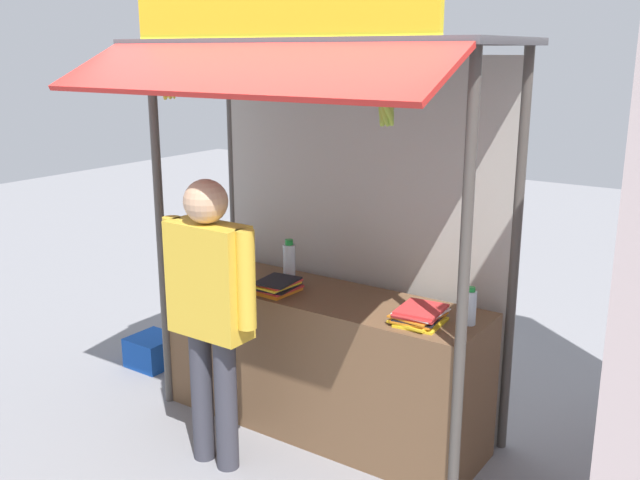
{
  "coord_description": "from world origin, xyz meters",
  "views": [
    {
      "loc": [
        2.43,
        -3.55,
        2.42
      ],
      "look_at": [
        0.0,
        0.0,
        1.28
      ],
      "focal_mm": 40.23,
      "sensor_mm": 36.0,
      "label": 1
    }
  ],
  "objects_px": {
    "magazine_stack_front_right": "(277,286)",
    "plastic_crate": "(153,351)",
    "water_bottle_far_right": "(289,262)",
    "vendor_person": "(210,299)",
    "water_bottle_back_left": "(471,307)",
    "banana_bunch_inner_left": "(387,111)",
    "banana_bunch_rightmost": "(168,88)",
    "water_bottle_back_right": "(207,247)",
    "magazine_stack_left": "(420,315)"
  },
  "relations": [
    {
      "from": "magazine_stack_front_right",
      "to": "magazine_stack_left",
      "type": "bearing_deg",
      "value": 1.73
    },
    {
      "from": "plastic_crate",
      "to": "magazine_stack_left",
      "type": "bearing_deg",
      "value": -3.46
    },
    {
      "from": "banana_bunch_rightmost",
      "to": "vendor_person",
      "type": "distance_m",
      "value": 1.32
    },
    {
      "from": "water_bottle_back_left",
      "to": "vendor_person",
      "type": "height_order",
      "value": "vendor_person"
    },
    {
      "from": "water_bottle_back_right",
      "to": "banana_bunch_rightmost",
      "type": "height_order",
      "value": "banana_bunch_rightmost"
    },
    {
      "from": "magazine_stack_left",
      "to": "banana_bunch_rightmost",
      "type": "height_order",
      "value": "banana_bunch_rightmost"
    },
    {
      "from": "water_bottle_back_left",
      "to": "banana_bunch_inner_left",
      "type": "distance_m",
      "value": 1.23
    },
    {
      "from": "water_bottle_back_right",
      "to": "banana_bunch_rightmost",
      "type": "bearing_deg",
      "value": -68.53
    },
    {
      "from": "water_bottle_back_left",
      "to": "magazine_stack_front_right",
      "type": "bearing_deg",
      "value": -172.2
    },
    {
      "from": "water_bottle_back_left",
      "to": "water_bottle_far_right",
      "type": "bearing_deg",
      "value": 178.27
    },
    {
      "from": "water_bottle_back_left",
      "to": "water_bottle_far_right",
      "type": "height_order",
      "value": "water_bottle_far_right"
    },
    {
      "from": "water_bottle_far_right",
      "to": "magazine_stack_front_right",
      "type": "xyz_separation_m",
      "value": [
        0.06,
        -0.21,
        -0.09
      ]
    },
    {
      "from": "water_bottle_far_right",
      "to": "vendor_person",
      "type": "xyz_separation_m",
      "value": [
        0.02,
        -0.79,
        -0.02
      ]
    },
    {
      "from": "magazine_stack_left",
      "to": "vendor_person",
      "type": "relative_size",
      "value": 0.18
    },
    {
      "from": "magazine_stack_front_right",
      "to": "banana_bunch_inner_left",
      "type": "relative_size",
      "value": 0.98
    },
    {
      "from": "vendor_person",
      "to": "water_bottle_back_left",
      "type": "bearing_deg",
      "value": -149.17
    },
    {
      "from": "magazine_stack_front_right",
      "to": "magazine_stack_left",
      "type": "height_order",
      "value": "magazine_stack_left"
    },
    {
      "from": "banana_bunch_rightmost",
      "to": "magazine_stack_front_right",
      "type": "bearing_deg",
      "value": 24.55
    },
    {
      "from": "magazine_stack_front_right",
      "to": "vendor_person",
      "type": "xyz_separation_m",
      "value": [
        -0.04,
        -0.58,
        0.08
      ]
    },
    {
      "from": "water_bottle_far_right",
      "to": "banana_bunch_inner_left",
      "type": "relative_size",
      "value": 0.96
    },
    {
      "from": "vendor_person",
      "to": "plastic_crate",
      "type": "bearing_deg",
      "value": -28.67
    },
    {
      "from": "water_bottle_back_right",
      "to": "banana_bunch_rightmost",
      "type": "xyz_separation_m",
      "value": [
        0.18,
        -0.47,
        1.14
      ]
    },
    {
      "from": "banana_bunch_rightmost",
      "to": "plastic_crate",
      "type": "height_order",
      "value": "banana_bunch_rightmost"
    },
    {
      "from": "water_bottle_far_right",
      "to": "water_bottle_back_left",
      "type": "bearing_deg",
      "value": -1.73
    },
    {
      "from": "magazine_stack_front_right",
      "to": "banana_bunch_rightmost",
      "type": "bearing_deg",
      "value": -155.45
    },
    {
      "from": "magazine_stack_left",
      "to": "banana_bunch_rightmost",
      "type": "distance_m",
      "value": 2.03
    },
    {
      "from": "water_bottle_back_right",
      "to": "magazine_stack_left",
      "type": "xyz_separation_m",
      "value": [
        1.78,
        -0.17,
        -0.08
      ]
    },
    {
      "from": "magazine_stack_left",
      "to": "vendor_person",
      "type": "xyz_separation_m",
      "value": [
        -1.03,
        -0.61,
        0.07
      ]
    },
    {
      "from": "magazine_stack_front_right",
      "to": "plastic_crate",
      "type": "xyz_separation_m",
      "value": [
        -1.4,
        0.17,
        -0.86
      ]
    },
    {
      "from": "water_bottle_back_right",
      "to": "plastic_crate",
      "type": "distance_m",
      "value": 1.12
    },
    {
      "from": "banana_bunch_inner_left",
      "to": "vendor_person",
      "type": "distance_m",
      "value": 1.48
    },
    {
      "from": "banana_bunch_rightmost",
      "to": "banana_bunch_inner_left",
      "type": "relative_size",
      "value": 0.76
    },
    {
      "from": "banana_bunch_rightmost",
      "to": "plastic_crate",
      "type": "xyz_separation_m",
      "value": [
        -0.8,
        0.45,
        -2.09
      ]
    },
    {
      "from": "water_bottle_back_left",
      "to": "plastic_crate",
      "type": "distance_m",
      "value": 2.79
    },
    {
      "from": "magazine_stack_left",
      "to": "water_bottle_back_right",
      "type": "bearing_deg",
      "value": 174.68
    },
    {
      "from": "magazine_stack_front_right",
      "to": "banana_bunch_rightmost",
      "type": "height_order",
      "value": "banana_bunch_rightmost"
    },
    {
      "from": "water_bottle_far_right",
      "to": "plastic_crate",
      "type": "distance_m",
      "value": 1.64
    },
    {
      "from": "water_bottle_back_left",
      "to": "water_bottle_back_right",
      "type": "distance_m",
      "value": 2.02
    },
    {
      "from": "water_bottle_back_left",
      "to": "magazine_stack_left",
      "type": "bearing_deg",
      "value": -150.36
    },
    {
      "from": "water_bottle_back_left",
      "to": "water_bottle_back_right",
      "type": "xyz_separation_m",
      "value": [
        -2.02,
        0.03,
        0.03
      ]
    },
    {
      "from": "water_bottle_back_left",
      "to": "magazine_stack_front_right",
      "type": "relative_size",
      "value": 0.75
    },
    {
      "from": "water_bottle_back_left",
      "to": "banana_bunch_inner_left",
      "type": "xyz_separation_m",
      "value": [
        -0.32,
        -0.44,
        1.1
      ]
    },
    {
      "from": "magazine_stack_front_right",
      "to": "banana_bunch_rightmost",
      "type": "xyz_separation_m",
      "value": [
        -0.6,
        -0.27,
        1.23
      ]
    },
    {
      "from": "water_bottle_back_left",
      "to": "magazine_stack_left",
      "type": "height_order",
      "value": "water_bottle_back_left"
    },
    {
      "from": "water_bottle_back_left",
      "to": "magazine_stack_front_right",
      "type": "distance_m",
      "value": 1.25
    },
    {
      "from": "vendor_person",
      "to": "banana_bunch_rightmost",
      "type": "bearing_deg",
      "value": -28.09
    },
    {
      "from": "vendor_person",
      "to": "banana_bunch_inner_left",
      "type": "bearing_deg",
      "value": -161.84
    },
    {
      "from": "water_bottle_back_right",
      "to": "magazine_stack_front_right",
      "type": "bearing_deg",
      "value": -13.98
    },
    {
      "from": "banana_bunch_rightmost",
      "to": "plastic_crate",
      "type": "relative_size",
      "value": 0.68
    },
    {
      "from": "water_bottle_back_left",
      "to": "magazine_stack_left",
      "type": "distance_m",
      "value": 0.29
    }
  ]
}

